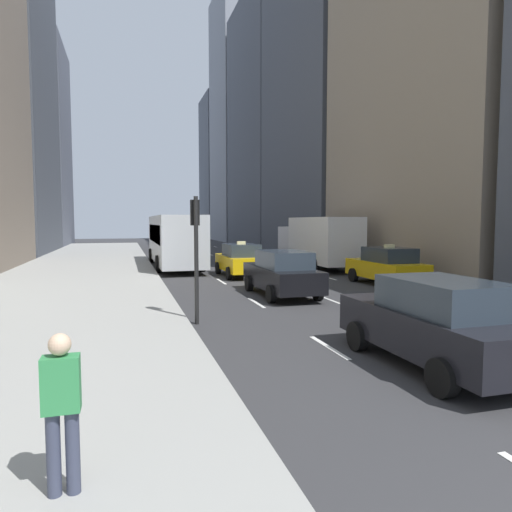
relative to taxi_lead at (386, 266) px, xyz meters
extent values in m
cube|color=#9E9E99|center=(-13.80, 10.24, -0.81)|extent=(8.00, 66.00, 0.15)
cube|color=white|center=(-7.00, -8.76, -0.87)|extent=(0.12, 2.00, 0.01)
cube|color=white|center=(-7.00, -2.76, -0.87)|extent=(0.12, 2.00, 0.01)
cube|color=white|center=(-7.00, 3.24, -0.87)|extent=(0.12, 2.00, 0.01)
cube|color=white|center=(-7.00, 9.24, -0.87)|extent=(0.12, 2.00, 0.01)
cube|color=white|center=(-7.00, 15.24, -0.87)|extent=(0.12, 2.00, 0.01)
cube|color=white|center=(-7.00, 21.24, -0.87)|extent=(0.12, 2.00, 0.01)
cube|color=white|center=(-7.00, 27.24, -0.87)|extent=(0.12, 2.00, 0.01)
cube|color=white|center=(-7.00, 33.24, -0.87)|extent=(0.12, 2.00, 0.01)
cube|color=white|center=(-4.20, -8.76, -0.87)|extent=(0.12, 2.00, 0.01)
cube|color=white|center=(-4.20, -2.76, -0.87)|extent=(0.12, 2.00, 0.01)
cube|color=white|center=(-4.20, 3.24, -0.87)|extent=(0.12, 2.00, 0.01)
cube|color=white|center=(-4.20, 9.24, -0.87)|extent=(0.12, 2.00, 0.01)
cube|color=white|center=(-4.20, 15.24, -0.87)|extent=(0.12, 2.00, 0.01)
cube|color=white|center=(-4.20, 21.24, -0.87)|extent=(0.12, 2.00, 0.01)
cube|color=white|center=(-4.20, 27.24, -0.87)|extent=(0.12, 2.00, 0.01)
cube|color=white|center=(-4.20, 33.24, -0.87)|extent=(0.12, 2.00, 0.01)
cube|color=white|center=(-1.40, -2.76, -0.87)|extent=(0.12, 2.00, 0.01)
cube|color=white|center=(-1.40, 3.24, -0.87)|extent=(0.12, 2.00, 0.01)
cube|color=white|center=(-1.40, 9.24, -0.87)|extent=(0.12, 2.00, 0.01)
cube|color=white|center=(-1.40, 15.24, -0.87)|extent=(0.12, 2.00, 0.01)
cube|color=white|center=(-1.40, 21.24, -0.87)|extent=(0.12, 2.00, 0.01)
cube|color=white|center=(-1.40, 27.24, -0.87)|extent=(0.12, 2.00, 0.01)
cube|color=white|center=(-1.40, 33.24, -0.87)|extent=(0.12, 2.00, 0.01)
cube|color=#4C515B|center=(-20.80, 27.28, 14.16)|extent=(6.00, 15.08, 30.09)
cube|color=slate|center=(-20.80, 41.28, 10.89)|extent=(6.00, 11.91, 23.54)
cube|color=gray|center=(5.20, 4.06, 13.47)|extent=(6.00, 14.55, 28.69)
cube|color=#4C515B|center=(5.20, 19.54, 14.11)|extent=(6.00, 14.88, 29.98)
cube|color=#4C515B|center=(5.20, 35.02, 13.68)|extent=(6.00, 15.56, 29.12)
cube|color=gray|center=(5.20, 49.79, 17.49)|extent=(6.00, 12.39, 36.74)
cube|color=#4C515B|center=(5.20, 61.78, 11.38)|extent=(6.00, 10.09, 24.52)
cube|color=yellow|center=(0.00, 0.07, -0.17)|extent=(1.80, 4.40, 0.76)
cube|color=#28333D|center=(0.00, -0.19, 0.53)|extent=(1.58, 2.29, 0.64)
cube|color=#F2E599|center=(0.00, -0.19, 0.92)|extent=(0.44, 0.20, 0.14)
cylinder|color=black|center=(-0.90, 1.43, -0.55)|extent=(0.22, 0.66, 0.66)
cylinder|color=black|center=(0.90, 1.43, -0.55)|extent=(0.22, 0.66, 0.66)
cylinder|color=black|center=(-0.90, -1.29, -0.55)|extent=(0.22, 0.66, 0.66)
cylinder|color=black|center=(0.90, -1.29, -0.55)|extent=(0.22, 0.66, 0.66)
cube|color=yellow|center=(-5.60, 5.14, -0.17)|extent=(1.80, 4.40, 0.76)
cube|color=#28333D|center=(-5.60, 4.88, 0.53)|extent=(1.58, 2.29, 0.64)
cube|color=#F2E599|center=(-5.60, 4.88, 0.92)|extent=(0.44, 0.20, 0.14)
cylinder|color=black|center=(-6.50, 6.51, -0.55)|extent=(0.22, 0.66, 0.66)
cylinder|color=black|center=(-4.70, 6.51, -0.55)|extent=(0.22, 0.66, 0.66)
cylinder|color=black|center=(-6.50, 3.78, -0.55)|extent=(0.22, 0.66, 0.66)
cylinder|color=black|center=(-4.70, 3.78, -0.55)|extent=(0.22, 0.66, 0.66)
cube|color=black|center=(-5.60, -10.59, -0.14)|extent=(1.80, 4.58, 0.82)
cube|color=#28333D|center=(-5.60, -10.87, 0.59)|extent=(1.58, 2.38, 0.64)
cylinder|color=black|center=(-6.50, -9.18, -0.55)|extent=(0.22, 0.66, 0.66)
cylinder|color=black|center=(-4.70, -9.18, -0.55)|extent=(0.22, 0.66, 0.66)
cylinder|color=black|center=(-6.50, -12.01, -0.55)|extent=(0.22, 0.66, 0.66)
cube|color=black|center=(-5.60, -1.46, -0.15)|extent=(1.80, 4.83, 0.80)
cube|color=#28333D|center=(-5.60, -1.74, 0.57)|extent=(1.58, 2.51, 0.64)
cylinder|color=black|center=(-6.50, 0.04, -0.55)|extent=(0.22, 0.66, 0.66)
cylinder|color=black|center=(-4.70, 0.04, -0.55)|extent=(0.22, 0.66, 0.66)
cylinder|color=black|center=(-6.50, -2.95, -0.55)|extent=(0.22, 0.66, 0.66)
cylinder|color=black|center=(-4.70, -2.95, -0.55)|extent=(0.22, 0.66, 0.66)
cube|color=#B7BCC1|center=(-8.40, 11.13, 0.92)|extent=(2.50, 11.60, 2.90)
cube|color=#28333D|center=(-8.40, 16.88, 1.27)|extent=(2.30, 0.12, 1.40)
cube|color=#28333D|center=(-9.61, 11.13, 1.27)|extent=(0.08, 9.86, 1.10)
cube|color=yellow|center=(-8.40, 16.88, 2.17)|extent=(1.50, 0.10, 0.36)
cylinder|color=black|center=(-9.65, 14.72, -0.38)|extent=(0.30, 1.00, 1.00)
cylinder|color=black|center=(-7.15, 14.72, -0.38)|extent=(0.30, 1.00, 1.00)
cylinder|color=black|center=(-9.65, 7.94, -0.38)|extent=(0.30, 1.00, 1.00)
cylinder|color=black|center=(-7.15, 7.94, -0.38)|extent=(0.30, 1.00, 1.00)
cube|color=silver|center=(0.00, 10.98, 0.62)|extent=(2.10, 2.40, 2.10)
cube|color=#28333D|center=(0.00, 12.13, 0.92)|extent=(1.90, 0.10, 0.90)
cube|color=white|center=(0.00, 6.78, 0.92)|extent=(2.30, 6.00, 2.70)
cylinder|color=black|center=(-1.05, 10.98, -0.43)|extent=(0.28, 0.90, 0.90)
cylinder|color=black|center=(1.05, 10.98, -0.43)|extent=(0.28, 0.90, 0.90)
cylinder|color=black|center=(-1.15, 5.58, -0.43)|extent=(0.28, 0.90, 0.90)
cylinder|color=black|center=(1.15, 5.58, -0.43)|extent=(0.28, 0.90, 0.90)
cylinder|color=#383D51|center=(-12.22, -13.42, -0.30)|extent=(0.14, 0.14, 0.86)
cylinder|color=#383D51|center=(-12.04, -13.42, -0.30)|extent=(0.14, 0.14, 0.86)
cube|color=#338C4C|center=(-12.13, -13.42, 0.41)|extent=(0.36, 0.22, 0.56)
sphere|color=beige|center=(-12.13, -13.42, 0.81)|extent=(0.22, 0.22, 0.22)
cylinder|color=black|center=(-9.55, -5.51, 0.92)|extent=(0.12, 0.12, 3.60)
cube|color=black|center=(-9.55, -5.33, 2.27)|extent=(0.24, 0.20, 0.72)
sphere|color=red|center=(-9.55, -5.22, 2.50)|extent=(0.14, 0.14, 0.14)
sphere|color=#4C3F14|center=(-9.55, -5.22, 2.27)|extent=(0.14, 0.14, 0.14)
sphere|color=#198C2D|center=(-9.55, -5.22, 2.04)|extent=(0.14, 0.14, 0.14)
camera|label=1|loc=(-11.50, -18.20, 2.02)|focal=32.00mm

